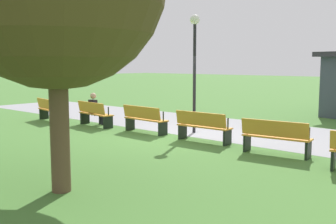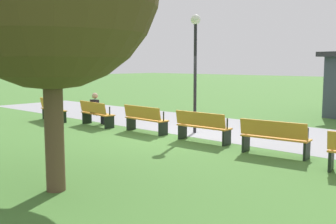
{
  "view_description": "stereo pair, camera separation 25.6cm",
  "coord_description": "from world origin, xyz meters",
  "px_view_note": "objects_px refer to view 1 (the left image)",
  "views": [
    {
      "loc": [
        7.99,
        -9.39,
        2.27
      ],
      "look_at": [
        -0.0,
        -0.26,
        0.8
      ],
      "focal_mm": 43.13,
      "sensor_mm": 36.0,
      "label": 1
    },
    {
      "loc": [
        8.18,
        -9.22,
        2.27
      ],
      "look_at": [
        -0.0,
        -0.26,
        0.8
      ],
      "focal_mm": 43.13,
      "sensor_mm": 36.0,
      "label": 2
    }
  ],
  "objects_px": {
    "bench_4": "(276,137)",
    "person_seated": "(95,108)",
    "bench_3": "(203,126)",
    "lamp_post": "(195,51)",
    "bench_0": "(49,109)",
    "bench_2": "(144,119)",
    "bench_1": "(94,113)"
  },
  "relations": [
    {
      "from": "bench_0",
      "to": "bench_4",
      "type": "bearing_deg",
      "value": 13.21
    },
    {
      "from": "bench_1",
      "to": "lamp_post",
      "type": "xyz_separation_m",
      "value": [
        3.54,
        1.31,
        2.2
      ]
    },
    {
      "from": "bench_0",
      "to": "person_seated",
      "type": "relative_size",
      "value": 1.45
    },
    {
      "from": "bench_4",
      "to": "lamp_post",
      "type": "bearing_deg",
      "value": 153.1
    },
    {
      "from": "bench_0",
      "to": "bench_1",
      "type": "height_order",
      "value": "same"
    },
    {
      "from": "bench_1",
      "to": "bench_3",
      "type": "relative_size",
      "value": 1.02
    },
    {
      "from": "bench_1",
      "to": "person_seated",
      "type": "distance_m",
      "value": 0.27
    },
    {
      "from": "bench_3",
      "to": "person_seated",
      "type": "xyz_separation_m",
      "value": [
        -4.87,
        -0.02,
        0.17
      ]
    },
    {
      "from": "bench_0",
      "to": "lamp_post",
      "type": "relative_size",
      "value": 0.46
    },
    {
      "from": "bench_3",
      "to": "bench_0",
      "type": "bearing_deg",
      "value": -177.82
    },
    {
      "from": "bench_3",
      "to": "bench_2",
      "type": "bearing_deg",
      "value": 177.8
    },
    {
      "from": "bench_3",
      "to": "person_seated",
      "type": "distance_m",
      "value": 4.87
    },
    {
      "from": "bench_0",
      "to": "person_seated",
      "type": "xyz_separation_m",
      "value": [
        2.19,
        0.52,
        0.17
      ]
    },
    {
      "from": "bench_2",
      "to": "person_seated",
      "type": "bearing_deg",
      "value": -177.31
    },
    {
      "from": "bench_1",
      "to": "lamp_post",
      "type": "height_order",
      "value": "lamp_post"
    },
    {
      "from": "bench_0",
      "to": "bench_3",
      "type": "distance_m",
      "value": 7.08
    },
    {
      "from": "bench_1",
      "to": "bench_2",
      "type": "bearing_deg",
      "value": 11.0
    },
    {
      "from": "bench_0",
      "to": "bench_3",
      "type": "xyz_separation_m",
      "value": [
        7.06,
        0.54,
        0.0
      ]
    },
    {
      "from": "bench_2",
      "to": "bench_1",
      "type": "bearing_deg",
      "value": -173.41
    },
    {
      "from": "bench_0",
      "to": "bench_4",
      "type": "xyz_separation_m",
      "value": [
        9.42,
        0.36,
        0.0
      ]
    },
    {
      "from": "bench_0",
      "to": "bench_1",
      "type": "bearing_deg",
      "value": 19.79
    },
    {
      "from": "bench_0",
      "to": "bench_2",
      "type": "xyz_separation_m",
      "value": [
        4.69,
        0.54,
        0.0
      ]
    },
    {
      "from": "bench_0",
      "to": "person_seated",
      "type": "distance_m",
      "value": 2.26
    },
    {
      "from": "bench_3",
      "to": "lamp_post",
      "type": "height_order",
      "value": "lamp_post"
    },
    {
      "from": "bench_3",
      "to": "lamp_post",
      "type": "relative_size",
      "value": 0.44
    },
    {
      "from": "bench_1",
      "to": "bench_3",
      "type": "xyz_separation_m",
      "value": [
        4.72,
        0.18,
        0.0
      ]
    },
    {
      "from": "bench_3",
      "to": "person_seated",
      "type": "relative_size",
      "value": 1.41
    },
    {
      "from": "bench_4",
      "to": "person_seated",
      "type": "height_order",
      "value": "person_seated"
    },
    {
      "from": "bench_4",
      "to": "person_seated",
      "type": "bearing_deg",
      "value": 172.13
    },
    {
      "from": "person_seated",
      "to": "lamp_post",
      "type": "relative_size",
      "value": 0.31
    },
    {
      "from": "bench_2",
      "to": "bench_4",
      "type": "height_order",
      "value": "same"
    },
    {
      "from": "bench_0",
      "to": "bench_3",
      "type": "bearing_deg",
      "value": 15.4
    }
  ]
}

